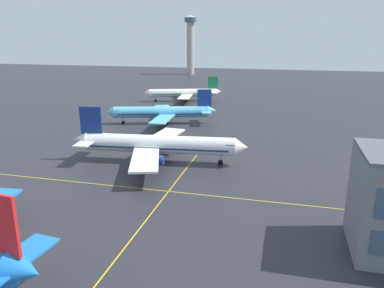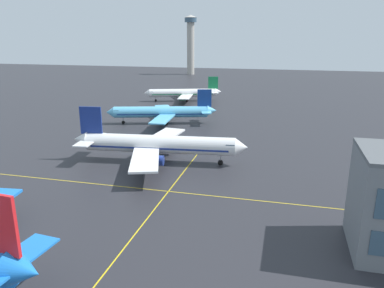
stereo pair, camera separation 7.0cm
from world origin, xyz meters
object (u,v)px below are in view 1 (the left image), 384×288
Objects in this scene: airliner_third_row at (162,112)px; control_tower at (190,41)px; airliner_far_left_stand at (183,93)px; airliner_second_row at (157,144)px.

airliner_third_row is 158.11m from control_tower.
airliner_far_left_stand is 116.10m from control_tower.
airliner_far_left_stand is at bearing 101.33° from airliner_second_row.
airliner_third_row is 0.85× the size of control_tower.
airliner_second_row is 0.96× the size of control_tower.
airliner_far_left_stand is (-15.76, 78.67, -0.63)m from airliner_second_row.
control_tower is at bearing 102.22° from airliner_second_row.
control_tower reaches higher than airliner_far_left_stand.
control_tower reaches higher than airliner_second_row.
airliner_second_row is at bearing -77.78° from control_tower.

